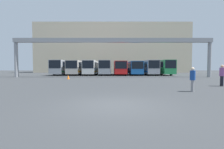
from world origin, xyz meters
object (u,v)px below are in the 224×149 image
(pedestrian_mid_right, at_px, (221,75))
(traffic_cone, at_px, (68,77))
(bus_slot_2, at_px, (91,67))
(bus_slot_5, at_px, (133,67))
(bus_slot_1, at_px, (78,67))
(pedestrian_near_center, at_px, (192,79))
(bus_slot_3, at_px, (105,67))
(bus_slot_4, at_px, (119,67))
(bus_slot_0, at_px, (64,67))
(bus_slot_7, at_px, (161,67))
(bus_slot_6, at_px, (147,67))

(pedestrian_mid_right, distance_m, traffic_cone, 17.72)
(bus_slot_2, height_order, bus_slot_5, bus_slot_2)
(bus_slot_1, height_order, pedestrian_near_center, bus_slot_1)
(bus_slot_3, bearing_deg, pedestrian_near_center, -75.05)
(bus_slot_1, distance_m, bus_slot_2, 3.33)
(bus_slot_2, height_order, bus_slot_4, bus_slot_2)
(bus_slot_4, bearing_deg, bus_slot_0, 179.09)
(bus_slot_7, bearing_deg, bus_slot_3, 179.10)
(bus_slot_5, distance_m, bus_slot_7, 6.59)
(pedestrian_mid_right, height_order, traffic_cone, pedestrian_mid_right)
(bus_slot_6, height_order, traffic_cone, bus_slot_6)
(bus_slot_6, xyz_separation_m, pedestrian_near_center, (-3.05, -25.52, -1.01))
(bus_slot_3, distance_m, pedestrian_mid_right, 25.10)
(bus_slot_1, xyz_separation_m, pedestrian_mid_right, (17.54, -23.00, -0.86))
(bus_slot_6, bearing_deg, bus_slot_5, 178.35)
(bus_slot_7, bearing_deg, bus_slot_4, 178.68)
(bus_slot_1, bearing_deg, bus_slot_7, -1.88)
(bus_slot_4, height_order, bus_slot_7, bus_slot_7)
(bus_slot_2, bearing_deg, bus_slot_0, 177.21)
(bus_slot_3, relative_size, bus_slot_5, 0.99)
(pedestrian_near_center, bearing_deg, bus_slot_0, 65.26)
(bus_slot_4, distance_m, bus_slot_5, 3.29)
(bus_slot_1, distance_m, bus_slot_4, 9.88)
(bus_slot_2, xyz_separation_m, bus_slot_5, (9.88, 0.14, -0.11))
(bus_slot_6, bearing_deg, pedestrian_mid_right, -87.24)
(pedestrian_mid_right, bearing_deg, bus_slot_0, 61.95)
(bus_slot_3, xyz_separation_m, pedestrian_mid_right, (10.96, -22.56, -0.87))
(bus_slot_2, bearing_deg, bus_slot_7, -0.40)
(bus_slot_1, height_order, bus_slot_3, bus_slot_3)
(bus_slot_3, relative_size, bus_slot_6, 1.01)
(bus_slot_5, height_order, pedestrian_mid_right, bus_slot_5)
(bus_slot_2, relative_size, traffic_cone, 20.19)
(bus_slot_0, bearing_deg, bus_slot_1, 3.67)
(bus_slot_5, height_order, bus_slot_7, bus_slot_7)
(bus_slot_3, bearing_deg, bus_slot_2, -178.43)
(bus_slot_1, distance_m, bus_slot_5, 13.17)
(bus_slot_6, height_order, bus_slot_7, bus_slot_7)
(bus_slot_2, distance_m, pedestrian_near_center, 27.42)
(bus_slot_5, distance_m, pedestrian_mid_right, 23.05)
(pedestrian_mid_right, bearing_deg, bus_slot_1, 56.85)
(bus_slot_0, relative_size, bus_slot_4, 1.04)
(bus_slot_5, bearing_deg, bus_slot_4, -179.45)
(bus_slot_1, distance_m, pedestrian_mid_right, 28.94)
(bus_slot_6, height_order, pedestrian_mid_right, bus_slot_6)
(pedestrian_mid_right, bearing_deg, bus_slot_3, 45.43)
(bus_slot_2, height_order, pedestrian_near_center, bus_slot_2)
(bus_slot_4, xyz_separation_m, pedestrian_mid_right, (7.67, -22.58, -0.79))
(bus_slot_2, distance_m, pedestrian_mid_right, 26.62)
(bus_slot_2, distance_m, bus_slot_5, 9.88)
(bus_slot_1, xyz_separation_m, bus_slot_3, (6.58, -0.44, 0.02))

